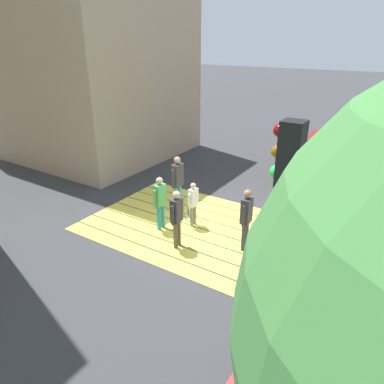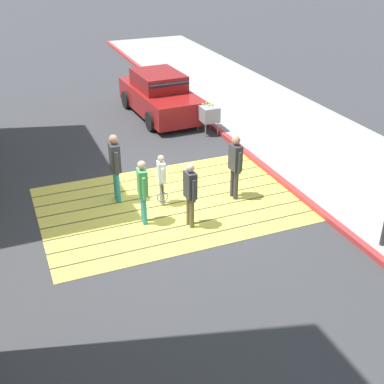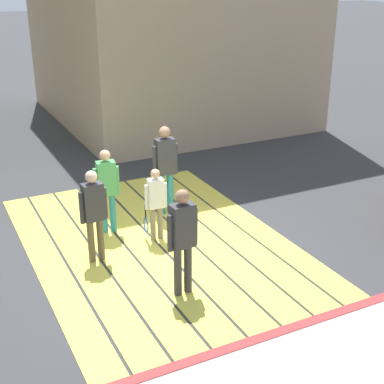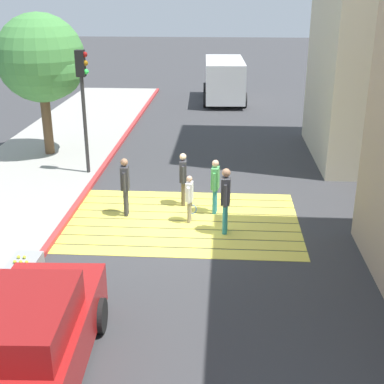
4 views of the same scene
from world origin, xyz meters
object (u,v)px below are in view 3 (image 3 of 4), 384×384
Objects in this scene: pedestrian_adult_side at (107,185)px; pedestrian_child_with_racket at (155,201)px; pedestrian_teen_behind at (94,210)px; pedestrian_adult_trailing at (165,164)px; pedestrian_adult_lead at (183,235)px.

pedestrian_adult_side is 1.18× the size of pedestrian_child_with_racket.
pedestrian_adult_trailing is at bearing -55.66° from pedestrian_teen_behind.
pedestrian_teen_behind is at bearing 124.34° from pedestrian_adult_trailing.
pedestrian_teen_behind is (1.56, 0.86, -0.05)m from pedestrian_adult_lead.
pedestrian_adult_trailing reaches higher than pedestrian_adult_lead.
pedestrian_adult_trailing reaches higher than pedestrian_adult_side.
pedestrian_adult_lead is 1.78m from pedestrian_teen_behind.
pedestrian_teen_behind reaches higher than pedestrian_adult_side.
pedestrian_adult_side is (2.52, 0.32, -0.05)m from pedestrian_adult_lead.
pedestrian_adult_trailing is 2.23m from pedestrian_teen_behind.
pedestrian_child_with_racket is (-0.68, -0.66, -0.17)m from pedestrian_adult_side.
pedestrian_teen_behind is 1.25m from pedestrian_child_with_racket.
pedestrian_adult_lead is 1.05× the size of pedestrian_teen_behind.
pedestrian_adult_side is at bearing 44.28° from pedestrian_child_with_racket.
pedestrian_adult_side is 0.97m from pedestrian_child_with_racket.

